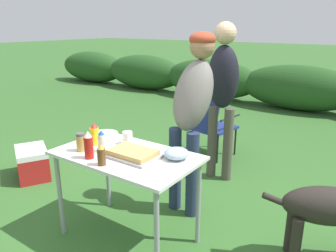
{
  "coord_description": "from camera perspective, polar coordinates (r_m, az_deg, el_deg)",
  "views": [
    {
      "loc": [
        1.58,
        -1.71,
        1.68
      ],
      "look_at": [
        0.13,
        0.37,
        0.89
      ],
      "focal_mm": 35.0,
      "sensor_mm": 36.0,
      "label": 1
    }
  ],
  "objects": [
    {
      "name": "ground_plane",
      "position": [
        2.87,
        -6.76,
        -18.66
      ],
      "size": [
        60.0,
        60.0,
        0.0
      ],
      "primitive_type": "plane",
      "color": "#336028"
    },
    {
      "name": "shrub_hedge",
      "position": [
        7.18,
        21.74,
        6.22
      ],
      "size": [
        14.4,
        0.9,
        0.91
      ],
      "color": "#234C1E",
      "rests_on": "ground"
    },
    {
      "name": "folding_table",
      "position": [
        2.54,
        -7.29,
        -6.44
      ],
      "size": [
        1.1,
        0.64,
        0.74
      ],
      "color": "silver",
      "rests_on": "ground"
    },
    {
      "name": "food_tray",
      "position": [
        2.44,
        -6.15,
        -4.83
      ],
      "size": [
        0.38,
        0.26,
        0.06
      ],
      "color": "#9E9EA3",
      "rests_on": "folding_table"
    },
    {
      "name": "plate_stack",
      "position": [
        2.89,
        -10.92,
        -1.59
      ],
      "size": [
        0.23,
        0.23,
        0.04
      ],
      "primitive_type": "cylinder",
      "color": "white",
      "rests_on": "folding_table"
    },
    {
      "name": "mixing_bowl",
      "position": [
        2.39,
        1.51,
        -4.79
      ],
      "size": [
        0.18,
        0.18,
        0.08
      ],
      "primitive_type": "ellipsoid",
      "color": "#99B2CC",
      "rests_on": "folding_table"
    },
    {
      "name": "paper_cup_stack",
      "position": [
        2.7,
        -7.05,
        -2.05
      ],
      "size": [
        0.08,
        0.08,
        0.1
      ],
      "primitive_type": "cylinder",
      "color": "white",
      "rests_on": "folding_table"
    },
    {
      "name": "spice_jar",
      "position": [
        2.61,
        -14.93,
        -2.77
      ],
      "size": [
        0.07,
        0.07,
        0.14
      ],
      "color": "#B2893D",
      "rests_on": "folding_table"
    },
    {
      "name": "beer_bottle",
      "position": [
        2.32,
        -11.54,
        -4.98
      ],
      "size": [
        0.06,
        0.06,
        0.16
      ],
      "color": "brown",
      "rests_on": "folding_table"
    },
    {
      "name": "ketchup_bottle",
      "position": [
        2.45,
        -13.66,
        -3.3
      ],
      "size": [
        0.07,
        0.07,
        0.21
      ],
      "color": "red",
      "rests_on": "folding_table"
    },
    {
      "name": "mustard_bottle",
      "position": [
        2.72,
        -12.71,
        -1.43
      ],
      "size": [
        0.07,
        0.07,
        0.18
      ],
      "color": "yellow",
      "rests_on": "folding_table"
    },
    {
      "name": "mayo_bottle",
      "position": [
        2.55,
        -11.49,
        -2.65
      ],
      "size": [
        0.06,
        0.06,
        0.18
      ],
      "color": "silver",
      "rests_on": "folding_table"
    },
    {
      "name": "standing_person_in_olive_jacket",
      "position": [
        2.89,
        4.29,
        4.06
      ],
      "size": [
        0.4,
        0.51,
        1.62
      ],
      "rotation": [
        0.0,
        0.0,
        -0.1
      ],
      "color": "#232D4C",
      "rests_on": "ground"
    },
    {
      "name": "standing_person_with_beanie",
      "position": [
        3.52,
        9.5,
        6.75
      ],
      "size": [
        0.36,
        0.28,
        1.71
      ],
      "rotation": [
        0.0,
        0.0,
        0.14
      ],
      "color": "#4C473D",
      "rests_on": "ground"
    },
    {
      "name": "dog",
      "position": [
        2.64,
        27.28,
        -12.71
      ],
      "size": [
        0.92,
        0.54,
        0.67
      ],
      "rotation": [
        0.0,
        0.0,
        -1.12
      ],
      "color": "#28231E",
      "rests_on": "ground"
    },
    {
      "name": "camp_chair_green_behind_table",
      "position": [
        4.24,
        7.3,
        0.53
      ],
      "size": [
        0.56,
        0.66,
        0.83
      ],
      "rotation": [
        0.0,
        0.0,
        -0.16
      ],
      "color": "navy",
      "rests_on": "ground"
    },
    {
      "name": "cooler_box",
      "position": [
        4.06,
        -22.54,
        -5.92
      ],
      "size": [
        0.57,
        0.51,
        0.34
      ],
      "rotation": [
        0.0,
        0.0,
        5.79
      ],
      "color": "#B21E1E",
      "rests_on": "ground"
    }
  ]
}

